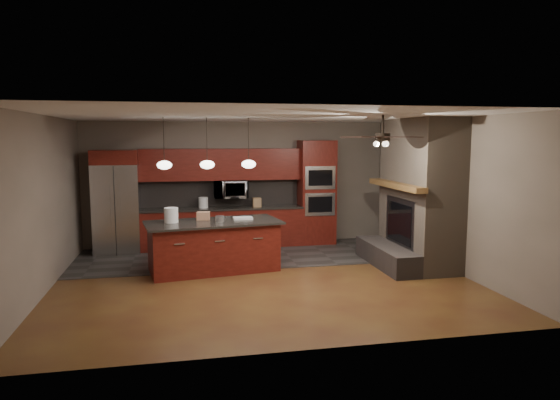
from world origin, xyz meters
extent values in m
plane|color=brown|center=(0.00, 0.00, 0.00)|extent=(7.00, 7.00, 0.00)
cube|color=white|center=(0.00, 0.00, 2.80)|extent=(7.00, 6.00, 0.02)
cube|color=gray|center=(0.00, 3.00, 1.40)|extent=(7.00, 0.02, 2.80)
cube|color=gray|center=(3.50, 0.00, 1.40)|extent=(0.02, 6.00, 2.80)
cube|color=gray|center=(-3.50, 0.00, 1.40)|extent=(0.02, 6.00, 2.80)
cube|color=#34312F|center=(0.00, 1.80, 0.01)|extent=(7.00, 2.40, 0.01)
cube|color=#6D5D4D|center=(3.10, 0.40, 1.40)|extent=(0.80, 2.00, 2.80)
cube|color=#3D3532|center=(2.45, 0.40, 0.20)|extent=(0.50, 2.00, 0.40)
cube|color=#2D2D30|center=(2.72, 0.40, 0.83)|extent=(0.05, 1.20, 0.95)
cube|color=black|center=(2.70, 0.40, 0.83)|extent=(0.02, 1.00, 0.75)
cube|color=brown|center=(2.60, 0.40, 1.55)|extent=(0.22, 2.10, 0.10)
cube|color=maroon|center=(-0.48, 2.70, 0.43)|extent=(3.55, 0.60, 0.86)
cube|color=black|center=(-0.48, 2.70, 0.88)|extent=(3.59, 0.64, 0.04)
cube|color=black|center=(-0.48, 2.98, 1.20)|extent=(3.55, 0.03, 0.60)
cube|color=maroon|center=(-0.48, 2.83, 1.85)|extent=(3.55, 0.35, 0.70)
cube|color=maroon|center=(1.70, 2.70, 1.19)|extent=(0.80, 0.60, 2.38)
cube|color=silver|center=(1.70, 2.40, 0.95)|extent=(0.70, 0.03, 0.52)
cube|color=black|center=(1.70, 2.38, 0.95)|extent=(0.55, 0.02, 0.35)
cube|color=silver|center=(1.70, 2.40, 1.55)|extent=(0.70, 0.03, 0.52)
cube|color=black|center=(1.70, 2.38, 1.55)|extent=(0.55, 0.02, 0.35)
imported|color=silver|center=(-0.27, 2.75, 1.30)|extent=(0.73, 0.41, 0.50)
cube|color=silver|center=(-2.71, 2.62, 0.94)|extent=(0.94, 0.72, 1.89)
cube|color=#2D2D30|center=(-2.71, 2.26, 0.94)|extent=(0.02, 0.02, 1.87)
cube|color=silver|center=(-2.81, 2.25, 1.00)|extent=(0.03, 0.03, 0.94)
cube|color=silver|center=(-2.61, 2.25, 1.00)|extent=(0.03, 0.03, 0.94)
cube|color=maroon|center=(-2.71, 2.62, 2.04)|extent=(0.94, 0.72, 0.30)
cube|color=maroon|center=(-0.81, 0.72, 0.44)|extent=(2.39, 1.29, 0.88)
cube|color=black|center=(-0.81, 0.72, 0.90)|extent=(2.56, 1.46, 0.04)
cylinder|color=white|center=(-1.56, 0.75, 1.05)|extent=(0.33, 0.33, 0.27)
cylinder|color=silver|center=(-0.69, 0.67, 0.97)|extent=(0.18, 0.18, 0.11)
cube|color=silver|center=(-0.24, 0.88, 0.94)|extent=(0.36, 0.25, 0.04)
cube|color=#B0795B|center=(-0.98, 0.94, 0.99)|extent=(0.26, 0.21, 0.15)
cylinder|color=white|center=(-0.89, 2.70, 1.02)|extent=(0.27, 0.27, 0.24)
cube|color=#9C7650|center=(0.30, 2.65, 1.00)|extent=(0.19, 0.15, 0.20)
cylinder|color=black|center=(-1.65, 0.70, 2.41)|extent=(0.01, 0.01, 0.78)
ellipsoid|color=white|center=(-1.65, 0.70, 1.96)|extent=(0.26, 0.26, 0.16)
cylinder|color=black|center=(-0.90, 0.70, 2.41)|extent=(0.01, 0.01, 0.78)
ellipsoid|color=white|center=(-0.90, 0.70, 1.96)|extent=(0.26, 0.26, 0.16)
cylinder|color=black|center=(-0.15, 0.70, 2.41)|extent=(0.01, 0.01, 0.78)
ellipsoid|color=white|center=(-0.15, 0.70, 1.96)|extent=(0.26, 0.26, 0.16)
cylinder|color=black|center=(1.80, -0.80, 2.65)|extent=(0.04, 0.04, 0.30)
cylinder|color=black|center=(1.80, -0.80, 2.45)|extent=(0.24, 0.24, 0.12)
cube|color=black|center=(2.18, -0.80, 2.45)|extent=(0.60, 0.12, 0.01)
cube|color=black|center=(1.92, -0.44, 2.45)|extent=(0.30, 0.61, 0.01)
cube|color=black|center=(1.49, -0.58, 2.45)|extent=(0.56, 0.45, 0.01)
cube|color=black|center=(1.49, -1.02, 2.45)|extent=(0.56, 0.45, 0.01)
cube|color=black|center=(1.92, -1.16, 2.45)|extent=(0.30, 0.61, 0.01)
camera|label=1|loc=(-1.41, -8.33, 2.43)|focal=32.00mm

